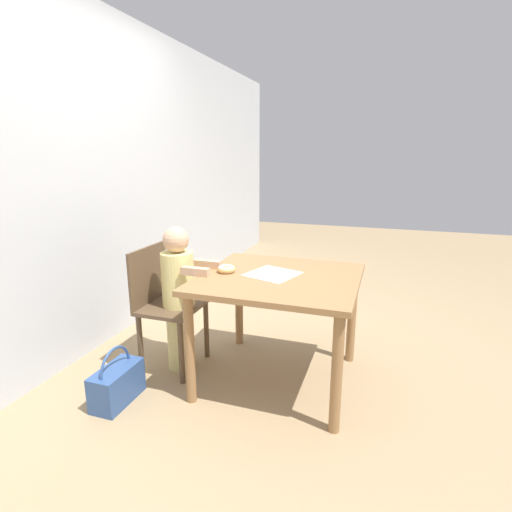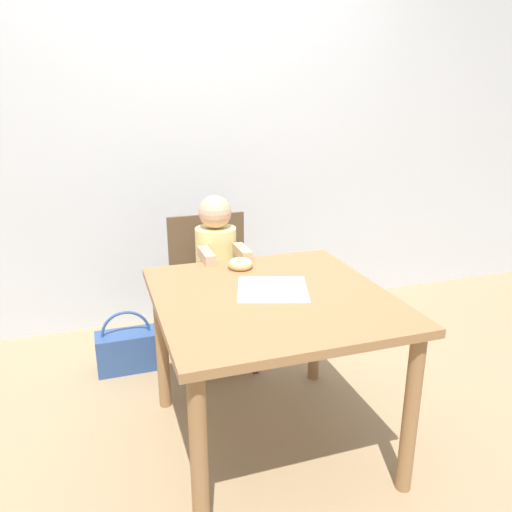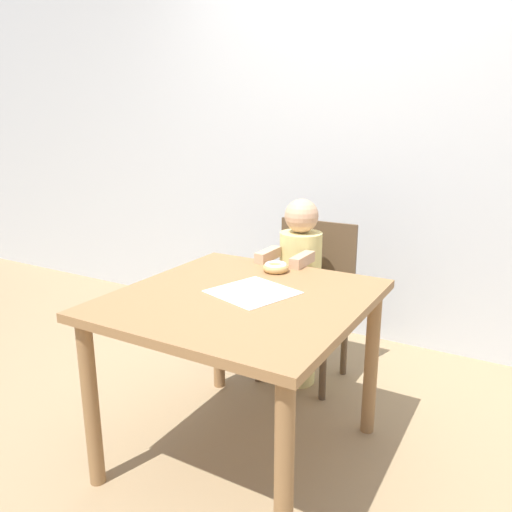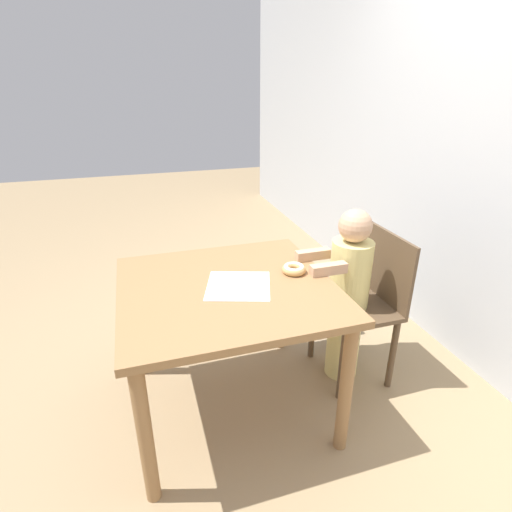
% 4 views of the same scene
% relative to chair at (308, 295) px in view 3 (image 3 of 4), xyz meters
% --- Properties ---
extents(ground_plane, '(12.00, 12.00, 0.00)m').
position_rel_chair_xyz_m(ground_plane, '(0.06, -0.78, -0.46)').
color(ground_plane, '#997F5B').
extents(wall_back, '(8.00, 0.05, 2.50)m').
position_rel_chair_xyz_m(wall_back, '(0.06, 0.68, 0.79)').
color(wall_back, silver).
rests_on(wall_back, ground_plane).
extents(dining_table, '(0.93, 0.97, 0.71)m').
position_rel_chair_xyz_m(dining_table, '(0.06, -0.78, 0.15)').
color(dining_table, olive).
rests_on(dining_table, ground_plane).
extents(chair, '(0.44, 0.37, 0.85)m').
position_rel_chair_xyz_m(chair, '(0.00, 0.00, 0.00)').
color(chair, brown).
rests_on(chair, ground_plane).
extents(child_figure, '(0.23, 0.38, 0.99)m').
position_rel_chair_xyz_m(child_figure, '(-0.00, -0.11, 0.05)').
color(child_figure, '#E0D17F').
rests_on(child_figure, ground_plane).
extents(donut, '(0.12, 0.12, 0.04)m').
position_rel_chair_xyz_m(donut, '(0.03, -0.44, 0.28)').
color(donut, tan).
rests_on(donut, dining_table).
extents(napkin, '(0.36, 0.36, 0.00)m').
position_rel_chair_xyz_m(napkin, '(0.08, -0.73, 0.26)').
color(napkin, white).
rests_on(napkin, dining_table).
extents(handbag, '(0.34, 0.17, 0.35)m').
position_rel_chair_xyz_m(handbag, '(-0.49, 0.06, -0.34)').
color(handbag, '#2D4C84').
rests_on(handbag, ground_plane).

